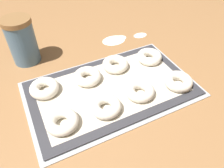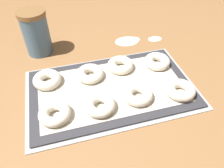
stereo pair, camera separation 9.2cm
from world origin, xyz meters
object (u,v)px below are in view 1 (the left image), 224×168
at_px(bagel_front_mid_right, 140,91).
at_px(flour_canister, 22,41).
at_px(bagel_back_mid_left, 87,77).
at_px(bagel_front_far_left, 62,122).
at_px(bagel_front_mid_left, 106,106).
at_px(bagel_back_far_right, 149,57).
at_px(baking_tray, 112,89).
at_px(bagel_back_far_left, 44,88).
at_px(bagel_back_mid_right, 115,64).
at_px(bagel_front_far_right, 178,81).

height_order(bagel_front_mid_right, flour_canister, flour_canister).
distance_m(bagel_front_mid_right, bagel_back_mid_left, 0.18).
distance_m(bagel_front_mid_right, flour_canister, 0.44).
height_order(bagel_front_far_left, bagel_front_mid_right, same).
distance_m(bagel_front_mid_left, bagel_back_far_right, 0.28).
distance_m(baking_tray, bagel_back_far_left, 0.21).
height_order(baking_tray, bagel_front_mid_right, bagel_front_mid_right).
distance_m(bagel_front_mid_left, bagel_back_mid_left, 0.14).
bearing_deg(flour_canister, bagel_back_far_left, -85.53).
xyz_separation_m(bagel_back_far_left, bagel_back_far_right, (0.38, -0.01, 0.00)).
bearing_deg(bagel_back_far_left, bagel_back_mid_left, -3.51).
height_order(baking_tray, bagel_back_far_left, bagel_back_far_left).
relative_size(baking_tray, bagel_back_far_left, 5.88).
relative_size(bagel_front_far_left, bagel_back_far_left, 1.00).
xyz_separation_m(bagel_back_far_right, flour_canister, (-0.39, 0.21, 0.06)).
distance_m(baking_tray, bagel_back_mid_left, 0.09).
height_order(bagel_back_mid_left, bagel_back_mid_right, same).
xyz_separation_m(baking_tray, bagel_front_far_right, (0.19, -0.08, 0.02)).
xyz_separation_m(bagel_back_far_left, bagel_back_mid_right, (0.25, 0.01, 0.00)).
relative_size(bagel_front_far_right, flour_canister, 0.54).
relative_size(bagel_back_far_left, flour_canister, 0.54).
bearing_deg(bagel_back_far_right, flour_canister, 151.75).
height_order(bagel_front_mid_left, flour_canister, flour_canister).
bearing_deg(flour_canister, baking_tray, -53.13).
height_order(bagel_back_far_left, bagel_back_mid_left, same).
bearing_deg(bagel_front_mid_left, bagel_front_far_left, 178.21).
height_order(baking_tray, bagel_front_far_right, bagel_front_far_right).
relative_size(bagel_front_mid_left, bagel_back_far_right, 1.00).
xyz_separation_m(bagel_front_mid_left, bagel_back_far_right, (0.24, 0.14, 0.00)).
height_order(bagel_front_mid_left, bagel_back_far_left, same).
bearing_deg(baking_tray, bagel_front_far_left, -158.86).
bearing_deg(bagel_back_far_right, bagel_front_far_right, -86.36).
relative_size(bagel_back_far_left, bagel_back_mid_right, 1.00).
bearing_deg(bagel_front_mid_left, flour_canister, 113.40).
relative_size(bagel_front_far_right, bagel_back_far_right, 1.00).
relative_size(bagel_front_far_left, bagel_front_mid_right, 1.00).
xyz_separation_m(bagel_front_mid_right, bagel_back_mid_right, (-0.01, 0.15, 0.00)).
bearing_deg(bagel_front_far_right, bagel_front_far_left, 178.25).
distance_m(baking_tray, bagel_front_far_left, 0.20).
bearing_deg(bagel_back_far_right, bagel_front_far_left, -159.25).
relative_size(bagel_back_mid_left, flour_canister, 0.54).
relative_size(baking_tray, bagel_back_far_right, 5.88).
xyz_separation_m(bagel_front_far_left, bagel_front_mid_right, (0.24, 0.01, 0.00)).
bearing_deg(bagel_front_far_right, bagel_back_far_right, 93.64).
distance_m(bagel_front_far_right, bagel_back_far_right, 0.15).
relative_size(bagel_front_far_left, bagel_back_mid_left, 1.00).
relative_size(bagel_back_far_left, bagel_back_far_right, 1.00).
height_order(bagel_back_far_left, bagel_back_mid_right, same).
bearing_deg(bagel_front_far_right, bagel_front_mid_left, 178.27).
distance_m(baking_tray, bagel_front_mid_right, 0.09).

